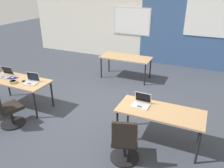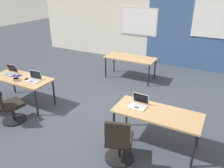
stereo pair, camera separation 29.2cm
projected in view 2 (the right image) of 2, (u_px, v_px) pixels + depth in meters
ground_plane at (95, 108)px, 5.60m from camera, size 24.00×24.00×0.00m
back_wall_assembly at (154, 26)px, 8.37m from camera, size 10.00×0.27×2.80m
desk_near_left at (22, 80)px, 5.58m from camera, size 1.60×0.70×0.72m
desk_near_right at (157, 115)px, 4.10m from camera, size 1.60×0.70×0.72m
desk_far_center at (130, 59)px, 7.10m from camera, size 1.60×0.70×0.72m
laptop_near_left_end at (10, 72)px, 5.78m from camera, size 0.35×0.32×0.23m
mousepad_near_left_end at (17, 76)px, 5.67m from camera, size 0.22×0.19×0.00m
mouse_near_left_end at (17, 75)px, 5.66m from camera, size 0.09×0.11×0.03m
laptop_near_left_inner at (34, 79)px, 5.36m from camera, size 0.36×0.31×0.24m
mouse_near_left_inner at (26, 79)px, 5.45m from camera, size 0.06×0.10×0.03m
chair_near_left_inner at (9, 107)px, 4.91m from camera, size 0.55×0.60×0.92m
laptop_near_right_inner at (139, 104)px, 4.27m from camera, size 0.34×0.30×0.23m
chair_near_right_inner at (119, 144)px, 3.80m from camera, size 0.55×0.60×0.92m
snack_bowl at (16, 79)px, 5.38m from camera, size 0.18×0.18×0.06m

